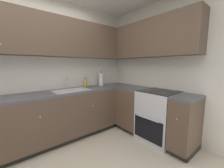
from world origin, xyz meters
The scene contains 13 objects.
wall_back centered at (0.00, 1.46, 1.28)m, with size 4.22×0.05×2.57m, color silver.
wall_right centered at (2.08, 0.00, 1.28)m, with size 0.05×2.97×2.57m, color silver.
lower_cabinets_back centered at (0.45, 1.14, 0.43)m, with size 2.01×0.62×0.86m.
countertop_back centered at (0.45, 1.13, 0.88)m, with size 3.22×0.60×0.04m, color #4C4C51.
lower_cabinets_right centered at (1.76, 0.19, 0.43)m, with size 0.62×1.46×0.86m.
countertop_right centered at (1.76, 0.19, 0.88)m, with size 0.60×1.46×0.03m.
oven_range centered at (1.78, 0.00, 0.46)m, with size 0.68×0.62×1.04m.
upper_cabinets_back centered at (0.29, 1.27, 1.85)m, with size 2.90×0.34×0.68m.
upper_cabinets_right centered at (1.90, 0.43, 1.85)m, with size 0.32×2.01×0.68m.
sink centered at (0.62, 1.10, 0.85)m, with size 0.65×0.40×0.10m.
faucet centered at (0.62, 1.31, 1.03)m, with size 0.07×0.16×0.23m.
soap_bottle centered at (1.02, 1.31, 0.99)m, with size 0.05×0.05×0.21m.
paper_towel_roll centered at (1.42, 1.29, 1.04)m, with size 0.11×0.11×0.34m.
Camera 1 is at (-0.39, -1.28, 1.36)m, focal length 21.85 mm.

